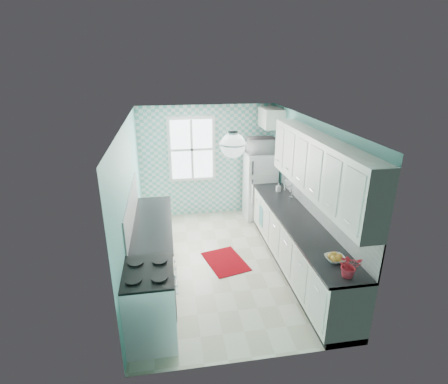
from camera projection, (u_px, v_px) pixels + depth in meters
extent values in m
cube|color=beige|center=(224.00, 263.00, 6.24)|extent=(3.00, 4.40, 0.02)
cube|color=white|center=(223.00, 121.00, 5.34)|extent=(3.00, 4.40, 0.02)
cube|color=#6BBBB1|center=(208.00, 161.00, 7.83)|extent=(3.00, 0.02, 2.50)
cube|color=#6BBBB1|center=(256.00, 273.00, 3.76)|extent=(3.00, 0.02, 2.50)
cube|color=#6BBBB1|center=(130.00, 203.00, 5.56)|extent=(0.02, 4.40, 2.50)
cube|color=#6BBBB1|center=(310.00, 192.00, 6.02)|extent=(0.02, 4.40, 2.50)
cube|color=#67BCB2|center=(208.00, 162.00, 7.81)|extent=(3.00, 0.01, 2.50)
cube|color=white|center=(192.00, 149.00, 7.63)|extent=(1.04, 0.05, 1.44)
cube|color=white|center=(192.00, 150.00, 7.61)|extent=(0.90, 0.02, 1.30)
cube|color=white|center=(318.00, 204.00, 5.67)|extent=(0.02, 3.60, 0.51)
cube|color=white|center=(132.00, 208.00, 5.52)|extent=(0.02, 2.15, 0.51)
cube|color=white|center=(318.00, 166.00, 5.21)|extent=(0.33, 3.20, 0.90)
cube|color=white|center=(271.00, 118.00, 7.32)|extent=(0.40, 0.74, 0.40)
cylinder|color=silver|center=(233.00, 133.00, 4.62)|extent=(0.14, 0.14, 0.04)
cylinder|color=silver|center=(233.00, 139.00, 4.64)|extent=(0.02, 0.02, 0.12)
sphere|color=white|center=(233.00, 145.00, 4.67)|extent=(0.34, 0.34, 0.34)
cube|color=white|center=(297.00, 246.00, 5.89)|extent=(0.60, 3.60, 0.90)
cube|color=black|center=(299.00, 221.00, 5.72)|extent=(0.63, 3.60, 0.04)
cube|color=white|center=(153.00, 248.00, 5.83)|extent=(0.60, 2.15, 0.90)
cube|color=black|center=(152.00, 222.00, 5.66)|extent=(0.63, 2.15, 0.04)
cube|color=white|center=(260.00, 186.00, 7.79)|extent=(0.66, 0.62, 1.51)
cube|color=silver|center=(264.00, 175.00, 7.37)|extent=(0.64, 0.01, 0.02)
cube|color=silver|center=(253.00, 168.00, 7.25)|extent=(0.03, 0.03, 0.30)
cube|color=silver|center=(252.00, 192.00, 7.44)|extent=(0.03, 0.03, 0.54)
cube|color=white|center=(150.00, 304.00, 4.43)|extent=(0.64, 0.81, 0.96)
cube|color=black|center=(147.00, 272.00, 4.25)|extent=(0.64, 0.81, 0.03)
cube|color=black|center=(176.00, 298.00, 4.45)|extent=(0.01, 0.53, 0.32)
cube|color=silver|center=(283.00, 201.00, 6.53)|extent=(0.45, 0.38, 0.12)
cylinder|color=silver|center=(292.00, 190.00, 6.48)|extent=(0.02, 0.02, 0.30)
torus|color=silver|center=(289.00, 181.00, 6.40)|extent=(0.16, 0.02, 0.16)
cube|color=maroon|center=(225.00, 261.00, 6.25)|extent=(0.82, 1.01, 0.01)
cube|color=teal|center=(261.00, 216.00, 6.93)|extent=(0.08, 0.26, 0.39)
imported|color=white|center=(335.00, 259.00, 4.54)|extent=(0.26, 0.26, 0.06)
imported|color=#B8162D|center=(349.00, 266.00, 4.17)|extent=(0.29, 0.26, 0.30)
imported|color=#98BECA|center=(278.00, 187.00, 6.90)|extent=(0.08, 0.08, 0.17)
imported|color=white|center=(261.00, 145.00, 7.46)|extent=(0.59, 0.41, 0.33)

